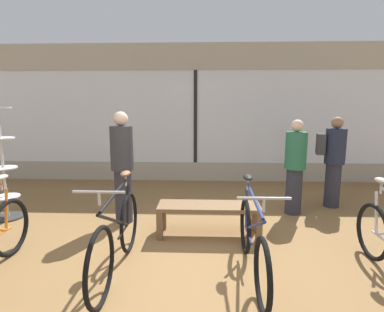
{
  "coord_description": "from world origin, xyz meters",
  "views": [
    {
      "loc": [
        0.19,
        -3.11,
        1.77
      ],
      "look_at": [
        0.0,
        1.85,
        0.95
      ],
      "focal_mm": 28.0,
      "sensor_mm": 36.0,
      "label": 1
    }
  ],
  "objects_px": {
    "bicycle_left": "(117,237)",
    "customer_by_window": "(295,166)",
    "customer_near_rack": "(122,165)",
    "display_bench": "(209,210)",
    "customer_mid_floor": "(333,159)",
    "bicycle_right": "(252,241)",
    "accessory_rack": "(4,172)"
  },
  "relations": [
    {
      "from": "bicycle_left",
      "to": "customer_by_window",
      "type": "xyz_separation_m",
      "value": [
        2.41,
        1.9,
        0.41
      ]
    },
    {
      "from": "customer_near_rack",
      "to": "display_bench",
      "type": "bearing_deg",
      "value": -18.6
    },
    {
      "from": "customer_mid_floor",
      "to": "bicycle_right",
      "type": "bearing_deg",
      "value": -127.57
    },
    {
      "from": "accessory_rack",
      "to": "customer_near_rack",
      "type": "relative_size",
      "value": 1.09
    },
    {
      "from": "customer_near_rack",
      "to": "customer_mid_floor",
      "type": "relative_size",
      "value": 1.06
    },
    {
      "from": "bicycle_right",
      "to": "customer_near_rack",
      "type": "relative_size",
      "value": 1.02
    },
    {
      "from": "display_bench",
      "to": "customer_by_window",
      "type": "height_order",
      "value": "customer_by_window"
    },
    {
      "from": "display_bench",
      "to": "customer_mid_floor",
      "type": "bearing_deg",
      "value": 30.66
    },
    {
      "from": "bicycle_left",
      "to": "accessory_rack",
      "type": "height_order",
      "value": "accessory_rack"
    },
    {
      "from": "customer_by_window",
      "to": "customer_mid_floor",
      "type": "relative_size",
      "value": 0.98
    },
    {
      "from": "customer_near_rack",
      "to": "customer_by_window",
      "type": "height_order",
      "value": "customer_near_rack"
    },
    {
      "from": "customer_by_window",
      "to": "customer_near_rack",
      "type": "bearing_deg",
      "value": -170.2
    },
    {
      "from": "customer_by_window",
      "to": "bicycle_right",
      "type": "bearing_deg",
      "value": -117.45
    },
    {
      "from": "customer_by_window",
      "to": "accessory_rack",
      "type": "bearing_deg",
      "value": -175.34
    },
    {
      "from": "customer_near_rack",
      "to": "customer_mid_floor",
      "type": "distance_m",
      "value": 3.61
    },
    {
      "from": "bicycle_left",
      "to": "customer_mid_floor",
      "type": "distance_m",
      "value": 3.96
    },
    {
      "from": "bicycle_right",
      "to": "accessory_rack",
      "type": "relative_size",
      "value": 0.93
    },
    {
      "from": "display_bench",
      "to": "customer_mid_floor",
      "type": "xyz_separation_m",
      "value": [
        2.2,
        1.3,
        0.5
      ]
    },
    {
      "from": "bicycle_left",
      "to": "customer_mid_floor",
      "type": "height_order",
      "value": "customer_mid_floor"
    },
    {
      "from": "bicycle_right",
      "to": "customer_by_window",
      "type": "xyz_separation_m",
      "value": [
        0.99,
        1.9,
        0.44
      ]
    },
    {
      "from": "customer_mid_floor",
      "to": "customer_near_rack",
      "type": "bearing_deg",
      "value": -166.15
    },
    {
      "from": "accessory_rack",
      "to": "customer_mid_floor",
      "type": "height_order",
      "value": "accessory_rack"
    },
    {
      "from": "bicycle_left",
      "to": "accessory_rack",
      "type": "relative_size",
      "value": 0.95
    },
    {
      "from": "bicycle_left",
      "to": "bicycle_right",
      "type": "height_order",
      "value": "bicycle_left"
    },
    {
      "from": "display_bench",
      "to": "customer_mid_floor",
      "type": "distance_m",
      "value": 2.6
    },
    {
      "from": "bicycle_left",
      "to": "customer_mid_floor",
      "type": "xyz_separation_m",
      "value": [
        3.19,
        2.3,
        0.45
      ]
    },
    {
      "from": "bicycle_right",
      "to": "customer_near_rack",
      "type": "height_order",
      "value": "customer_near_rack"
    },
    {
      "from": "bicycle_left",
      "to": "display_bench",
      "type": "distance_m",
      "value": 1.4
    },
    {
      "from": "accessory_rack",
      "to": "display_bench",
      "type": "relative_size",
      "value": 1.33
    },
    {
      "from": "bicycle_left",
      "to": "accessory_rack",
      "type": "bearing_deg",
      "value": 145.68
    },
    {
      "from": "display_bench",
      "to": "customer_mid_floor",
      "type": "relative_size",
      "value": 0.88
    },
    {
      "from": "customer_near_rack",
      "to": "customer_mid_floor",
      "type": "height_order",
      "value": "customer_near_rack"
    }
  ]
}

